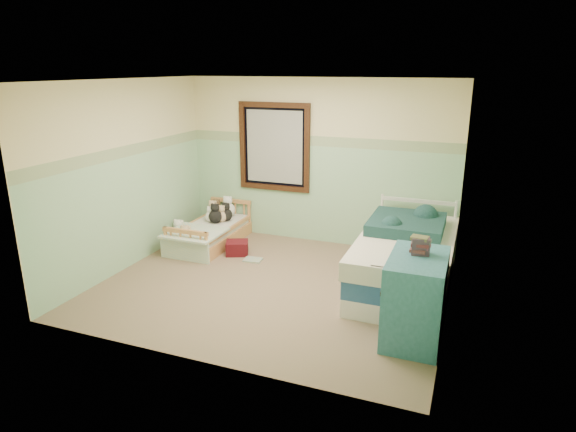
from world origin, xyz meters
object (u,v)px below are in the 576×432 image
at_px(dresser, 415,298).
at_px(floor_book, 253,260).
at_px(plush_floor_cream, 179,235).
at_px(plush_floor_tan, 187,242).
at_px(red_pillow, 237,248).
at_px(toddler_bed_frame, 211,238).
at_px(twin_bed_frame, 404,278).

xyz_separation_m(dresser, floor_book, (-2.39, 1.30, -0.43)).
xyz_separation_m(plush_floor_cream, plush_floor_tan, (0.26, -0.21, 0.00)).
xyz_separation_m(plush_floor_tan, floor_book, (1.11, -0.04, -0.12)).
height_order(dresser, red_pillow, dresser).
bearing_deg(plush_floor_tan, toddler_bed_frame, 59.95).
bearing_deg(dresser, red_pillow, 151.93).
bearing_deg(plush_floor_tan, twin_bed_frame, -2.52).
height_order(toddler_bed_frame, twin_bed_frame, twin_bed_frame).
bearing_deg(floor_book, twin_bed_frame, -8.20).
bearing_deg(floor_book, dresser, -33.88).
bearing_deg(floor_book, red_pillow, 149.71).
height_order(plush_floor_tan, red_pillow, plush_floor_tan).
relative_size(toddler_bed_frame, floor_book, 5.77).
relative_size(toddler_bed_frame, red_pillow, 4.60).
bearing_deg(toddler_bed_frame, red_pillow, -23.31).
relative_size(plush_floor_tan, twin_bed_frame, 0.12).
height_order(toddler_bed_frame, plush_floor_tan, plush_floor_tan).
distance_m(dresser, floor_book, 2.76).
height_order(red_pillow, floor_book, red_pillow).
bearing_deg(red_pillow, plush_floor_tan, -172.05).
relative_size(plush_floor_tan, floor_book, 1.04).
distance_m(toddler_bed_frame, dresser, 3.72).
height_order(plush_floor_cream, floor_book, plush_floor_cream).
distance_m(plush_floor_cream, dresser, 4.08).
height_order(toddler_bed_frame, floor_book, toddler_bed_frame).
bearing_deg(plush_floor_cream, floor_book, -10.34).
xyz_separation_m(dresser, red_pillow, (-2.72, 1.45, -0.34)).
bearing_deg(plush_floor_cream, toddler_bed_frame, 17.57).
height_order(plush_floor_tan, floor_book, plush_floor_tan).
bearing_deg(twin_bed_frame, floor_book, 177.21).
bearing_deg(dresser, plush_floor_tan, 159.10).
xyz_separation_m(plush_floor_tan, twin_bed_frame, (3.24, -0.14, -0.02)).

